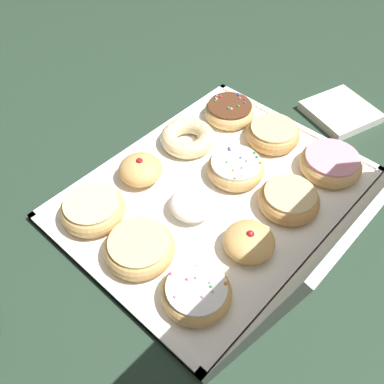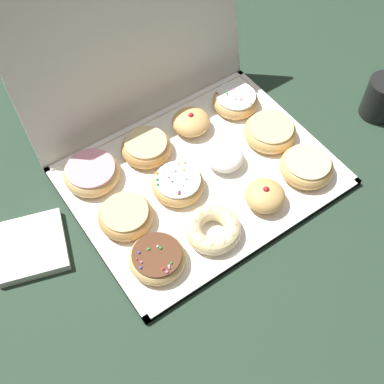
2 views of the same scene
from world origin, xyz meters
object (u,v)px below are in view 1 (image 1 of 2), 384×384
object	(u,v)px
jelly_filled_donut_2	(140,169)
glazed_ring_donut_3	(93,209)
donut_box	(215,194)
glazed_ring_donut_7	(139,247)
sprinkle_donut_11	(197,292)
glazed_ring_donut_9	(289,199)
sprinkle_donut_0	(229,111)
napkin_stack	(340,112)
jelly_filled_donut_10	(249,242)
powdered_filled_donut_6	(193,204)
pink_frosted_donut_8	(331,163)
glazed_ring_donut_4	(273,134)
sprinkle_donut_5	(237,169)
cruller_donut_1	(188,137)

from	to	relation	value
jelly_filled_donut_2	glazed_ring_donut_3	distance (m)	0.12
donut_box	glazed_ring_donut_7	xyz separation A→B (m)	(0.19, -0.00, 0.03)
jelly_filled_donut_2	sprinkle_donut_11	xyz separation A→B (m)	(0.12, 0.25, -0.00)
glazed_ring_donut_9	sprinkle_donut_0	bearing A→B (deg)	-117.63
glazed_ring_donut_3	napkin_stack	xyz separation A→B (m)	(-0.57, 0.17, -0.02)
glazed_ring_donut_9	jelly_filled_donut_10	bearing A→B (deg)	1.93
jelly_filled_donut_2	sprinkle_donut_11	distance (m)	0.28
powdered_filled_donut_6	glazed_ring_donut_7	size ratio (longest dim) A/B	0.69
donut_box	napkin_stack	world-z (taller)	napkin_stack
jelly_filled_donut_2	pink_frosted_donut_8	bearing A→B (deg)	135.64
glazed_ring_donut_9	jelly_filled_donut_10	size ratio (longest dim) A/B	1.28
glazed_ring_donut_4	pink_frosted_donut_8	distance (m)	0.14
sprinkle_donut_0	jelly_filled_donut_10	distance (m)	0.35
glazed_ring_donut_4	pink_frosted_donut_8	world-z (taller)	same
sprinkle_donut_5	jelly_filled_donut_10	bearing A→B (deg)	45.43
donut_box	sprinkle_donut_0	size ratio (longest dim) A/B	4.94
napkin_stack	donut_box	bearing A→B (deg)	-7.84
sprinkle_donut_0	napkin_stack	distance (m)	0.26
pink_frosted_donut_8	napkin_stack	size ratio (longest dim) A/B	0.89
powdered_filled_donut_6	jelly_filled_donut_10	distance (m)	0.12
donut_box	glazed_ring_donut_4	world-z (taller)	glazed_ring_donut_4
glazed_ring_donut_4	jelly_filled_donut_10	size ratio (longest dim) A/B	1.29
napkin_stack	glazed_ring_donut_4	bearing A→B (deg)	-17.13
sprinkle_donut_5	jelly_filled_donut_10	world-z (taller)	jelly_filled_donut_10
glazed_ring_donut_4	sprinkle_donut_11	distance (m)	0.40
pink_frosted_donut_8	jelly_filled_donut_10	distance (m)	0.26
donut_box	cruller_donut_1	world-z (taller)	cruller_donut_1
jelly_filled_donut_2	glazed_ring_donut_7	xyz separation A→B (m)	(0.12, 0.13, -0.00)
cruller_donut_1	jelly_filled_donut_10	size ratio (longest dim) A/B	1.30
cruller_donut_1	glazed_ring_donut_4	xyz separation A→B (m)	(-0.13, 0.13, 0.00)
glazed_ring_donut_9	powdered_filled_donut_6	bearing A→B (deg)	-43.49
glazed_ring_donut_4	jelly_filled_donut_10	distance (m)	0.29
glazed_ring_donut_3	cruller_donut_1	bearing A→B (deg)	-178.06
glazed_ring_donut_7	glazed_ring_donut_9	size ratio (longest dim) A/B	1.07
glazed_ring_donut_4	pink_frosted_donut_8	size ratio (longest dim) A/B	0.93
donut_box	sprinkle_donut_5	xyz separation A→B (m)	(-0.06, 0.00, 0.02)
glazed_ring_donut_9	sprinkle_donut_11	xyz separation A→B (m)	(0.25, 0.00, -0.00)
sprinkle_donut_0	napkin_stack	world-z (taller)	sprinkle_donut_0
powdered_filled_donut_6	glazed_ring_donut_7	world-z (taller)	powdered_filled_donut_6
sprinkle_donut_5	sprinkle_donut_11	bearing A→B (deg)	25.93
glazed_ring_donut_4	jelly_filled_donut_2	bearing A→B (deg)	-25.53
glazed_ring_donut_9	sprinkle_donut_11	bearing A→B (deg)	0.45
glazed_ring_donut_9	donut_box	bearing A→B (deg)	-62.75
jelly_filled_donut_10	jelly_filled_donut_2	bearing A→B (deg)	-88.18
donut_box	glazed_ring_donut_7	size ratio (longest dim) A/B	4.58
pink_frosted_donut_8	sprinkle_donut_11	size ratio (longest dim) A/B	1.10
cruller_donut_1	sprinkle_donut_5	bearing A→B (deg)	88.35
glazed_ring_donut_4	sprinkle_donut_5	world-z (taller)	sprinkle_donut_5
napkin_stack	jelly_filled_donut_2	bearing A→B (deg)	-22.14
glazed_ring_donut_4	sprinkle_donut_11	bearing A→B (deg)	18.84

